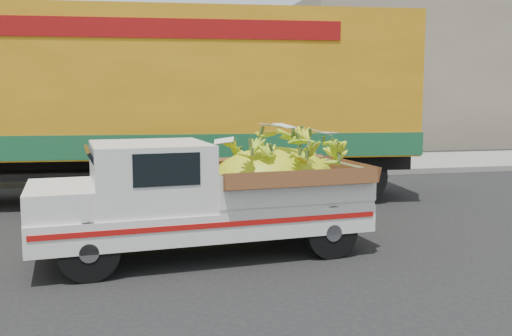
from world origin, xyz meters
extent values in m
plane|color=black|center=(0.00, 0.00, 0.00)|extent=(100.00, 100.00, 0.00)
cube|color=gray|center=(0.00, 7.31, 0.07)|extent=(60.00, 0.25, 0.15)
cube|color=gray|center=(0.00, 9.41, 0.07)|extent=(60.00, 4.00, 0.14)
cube|color=gray|center=(14.00, 16.31, 3.00)|extent=(14.00, 6.00, 6.00)
cylinder|color=black|center=(-0.57, -0.37, 0.35)|extent=(0.72, 0.27, 0.71)
cylinder|color=black|center=(-0.70, 0.98, 0.35)|extent=(0.72, 0.27, 0.71)
cylinder|color=black|center=(2.49, -0.08, 0.35)|extent=(0.72, 0.27, 0.71)
cylinder|color=black|center=(2.36, 1.27, 0.35)|extent=(0.72, 0.27, 0.71)
cube|color=silver|center=(0.85, 0.44, 0.52)|extent=(4.51, 1.99, 0.36)
cube|color=#A50F0C|center=(0.92, -0.35, 0.58)|extent=(4.27, 0.41, 0.07)
cube|color=silver|center=(-1.29, 0.24, 0.42)|extent=(0.24, 1.55, 0.13)
cube|color=silver|center=(-0.94, 0.27, 0.87)|extent=(0.93, 1.56, 0.34)
cube|color=silver|center=(0.18, 0.38, 1.12)|extent=(1.58, 1.65, 0.84)
cube|color=black|center=(0.34, -0.37, 1.28)|extent=(0.79, 0.08, 0.39)
cube|color=silver|center=(1.96, 0.55, 0.94)|extent=(2.28, 1.78, 0.48)
ellipsoid|color=yellow|center=(1.87, 0.54, 0.84)|extent=(2.05, 1.44, 1.19)
cylinder|color=black|center=(4.39, 3.44, 0.55)|extent=(1.12, 0.42, 1.10)
cylinder|color=black|center=(4.57, 5.43, 0.55)|extent=(1.12, 0.42, 1.10)
cylinder|color=black|center=(3.19, 3.55, 0.55)|extent=(1.12, 0.42, 1.10)
cylinder|color=black|center=(3.37, 5.54, 0.55)|extent=(1.12, 0.42, 1.10)
cube|color=black|center=(-0.20, 4.86, 0.78)|extent=(12.04, 2.07, 0.36)
cube|color=orange|center=(-0.20, 4.86, 2.38)|extent=(11.94, 3.55, 2.84)
cube|color=#185630|center=(-0.20, 4.86, 1.21)|extent=(12.00, 3.57, 0.45)
cube|color=maroon|center=(-0.32, 3.60, 3.35)|extent=(8.37, 0.77, 0.35)
camera|label=1|loc=(-0.13, -7.04, 2.12)|focal=40.00mm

